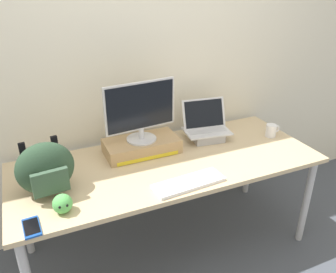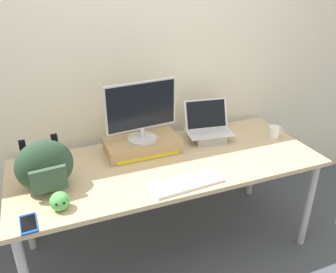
{
  "view_description": "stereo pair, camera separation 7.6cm",
  "coord_description": "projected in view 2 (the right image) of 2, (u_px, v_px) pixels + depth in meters",
  "views": [
    {
      "loc": [
        -0.8,
        -1.81,
        1.87
      ],
      "look_at": [
        0.0,
        0.0,
        0.91
      ],
      "focal_mm": 36.52,
      "sensor_mm": 36.0,
      "label": 1
    },
    {
      "loc": [
        -0.73,
        -1.84,
        1.87
      ],
      "look_at": [
        0.0,
        0.0,
        0.91
      ],
      "focal_mm": 36.52,
      "sensor_mm": 36.0,
      "label": 2
    }
  ],
  "objects": [
    {
      "name": "external_keyboard",
      "position": [
        188.0,
        183.0,
        2.01
      ],
      "size": [
        0.45,
        0.18,
        0.02
      ],
      "rotation": [
        0.0,
        0.0,
        0.07
      ],
      "color": "white",
      "rests_on": "desk"
    },
    {
      "name": "toner_box_yellow",
      "position": [
        143.0,
        145.0,
        2.37
      ],
      "size": [
        0.51,
        0.26,
        0.1
      ],
      "color": "tan",
      "rests_on": "desk"
    },
    {
      "name": "coffee_mug",
      "position": [
        274.0,
        132.0,
        2.56
      ],
      "size": [
        0.12,
        0.08,
        0.1
      ],
      "color": "silver",
      "rests_on": "desk"
    },
    {
      "name": "back_wall",
      "position": [
        142.0,
        59.0,
        2.45
      ],
      "size": [
        7.0,
        0.1,
        2.6
      ],
      "primitive_type": "cube",
      "color": "silver",
      "rests_on": "ground"
    },
    {
      "name": "messenger_backpack",
      "position": [
        45.0,
        166.0,
        1.91
      ],
      "size": [
        0.34,
        0.27,
        0.3
      ],
      "rotation": [
        0.0,
        0.0,
        0.1
      ],
      "color": "#28422D",
      "rests_on": "desk"
    },
    {
      "name": "ground_plane",
      "position": [
        168.0,
        245.0,
        2.59
      ],
      "size": [
        20.0,
        20.0,
        0.0
      ],
      "primitive_type": "plane",
      "color": "#474C56"
    },
    {
      "name": "desktop_monitor",
      "position": [
        141.0,
        111.0,
        2.25
      ],
      "size": [
        0.5,
        0.2,
        0.41
      ],
      "rotation": [
        0.0,
        0.0,
        0.1
      ],
      "color": "silver",
      "rests_on": "toner_box_yellow"
    },
    {
      "name": "plush_toy",
      "position": [
        60.0,
        201.0,
        1.79
      ],
      "size": [
        0.1,
        0.1,
        0.1
      ],
      "color": "#56B256",
      "rests_on": "desk"
    },
    {
      "name": "desk",
      "position": [
        168.0,
        169.0,
        2.3
      ],
      "size": [
        2.02,
        0.82,
        0.73
      ],
      "color": "tan",
      "rests_on": "ground"
    },
    {
      "name": "open_laptop",
      "position": [
        208.0,
        132.0,
        2.54
      ],
      "size": [
        0.36,
        0.27,
        0.28
      ],
      "rotation": [
        0.0,
        0.0,
        -0.14
      ],
      "color": "#ADADB2",
      "rests_on": "desk"
    },
    {
      "name": "cell_phone",
      "position": [
        28.0,
        224.0,
        1.7
      ],
      "size": [
        0.09,
        0.16,
        0.01
      ],
      "rotation": [
        0.0,
        0.0,
        0.06
      ],
      "color": "#19479E",
      "rests_on": "desk"
    }
  ]
}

